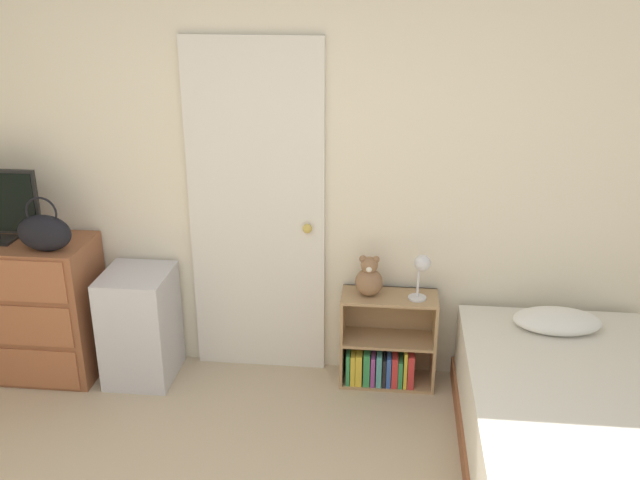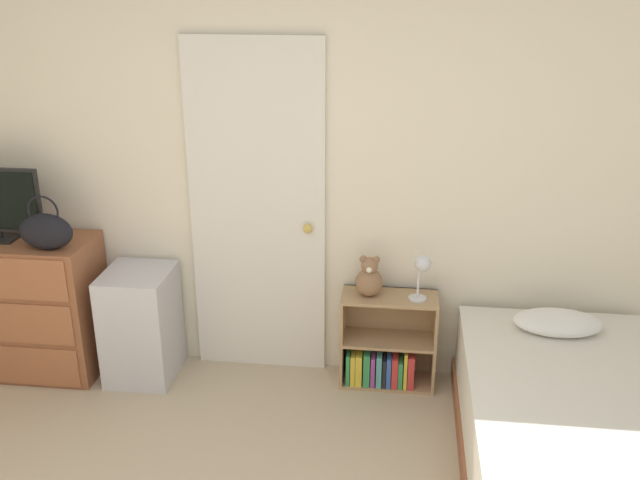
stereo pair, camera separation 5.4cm
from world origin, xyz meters
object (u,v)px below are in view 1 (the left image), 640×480
dresser (14,307)px  desk_lamp (422,268)px  handbag (44,232)px  teddy_bear (369,278)px  storage_bin (140,325)px  bed (579,443)px  bookshelf (385,350)px

dresser → desk_lamp: bearing=1.5°
dresser → handbag: (0.33, -0.12, 0.55)m
handbag → desk_lamp: size_ratio=1.16×
teddy_bear → storage_bin: bearing=-176.3°
handbag → desk_lamp: (2.13, 0.18, -0.20)m
teddy_bear → bed: bearing=-38.6°
dresser → bookshelf: size_ratio=1.76×
teddy_bear → desk_lamp: desk_lamp is taller
bookshelf → desk_lamp: bearing=-10.6°
storage_bin → desk_lamp: desk_lamp is taller
bed → teddy_bear: bearing=141.4°
teddy_bear → dresser: bearing=-177.3°
teddy_bear → bookshelf: bearing=-0.6°
handbag → storage_bin: bearing=15.8°
dresser → bed: bearing=-13.0°
handbag → teddy_bear: 1.87m
bookshelf → bed: (0.95, -0.84, 0.03)m
dresser → storage_bin: size_ratio=1.48×
desk_lamp → teddy_bear: bearing=173.0°
dresser → desk_lamp: size_ratio=3.66×
handbag → teddy_bear: handbag is taller
dresser → storage_bin: (0.79, 0.01, -0.09)m
desk_lamp → handbag: bearing=-175.1°
storage_bin → bed: (2.43, -0.75, -0.10)m
handbag → storage_bin: (0.45, 0.13, -0.63)m
handbag → teddy_bear: size_ratio=1.31×
bookshelf → teddy_bear: teddy_bear is taller
storage_bin → bookshelf: storage_bin is taller
handbag → teddy_bear: bearing=6.8°
storage_bin → teddy_bear: bearing=3.7°
handbag → desk_lamp: bearing=4.9°
dresser → handbag: handbag is taller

